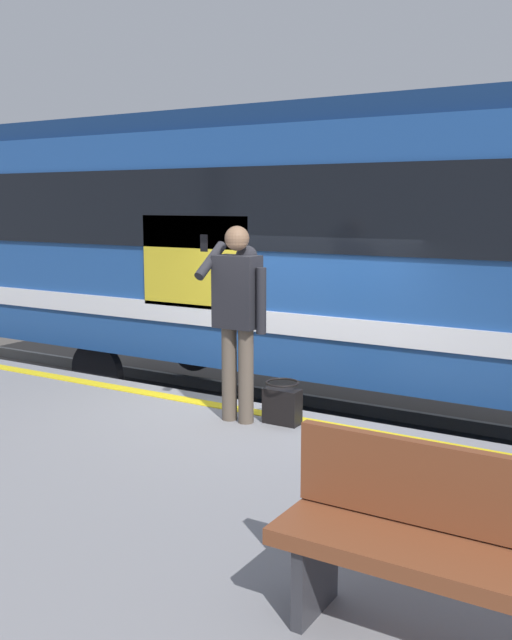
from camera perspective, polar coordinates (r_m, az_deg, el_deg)
ground_plane at (r=7.39m, az=1.29°, el=-13.26°), size 24.21×24.21×0.00m
platform at (r=5.70m, az=-9.33°, el=-15.84°), size 14.05×4.06×0.86m
safety_line at (r=6.86m, az=0.06°, el=-7.41°), size 13.77×0.16×0.01m
track_rail_near at (r=8.49m, az=5.92°, el=-9.68°), size 18.26×0.08×0.16m
track_rail_far at (r=9.75m, az=9.56°, el=-7.22°), size 18.26×0.08×0.16m
train_carriage at (r=8.43m, az=12.80°, el=6.19°), size 12.38×2.77×3.74m
passenger at (r=6.38m, az=-1.46°, el=1.00°), size 0.57×0.55×1.79m
handbag at (r=6.49m, az=2.11°, el=-6.75°), size 0.34×0.31×0.39m
bench at (r=3.39m, az=16.22°, el=-17.15°), size 1.70×0.44×0.90m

